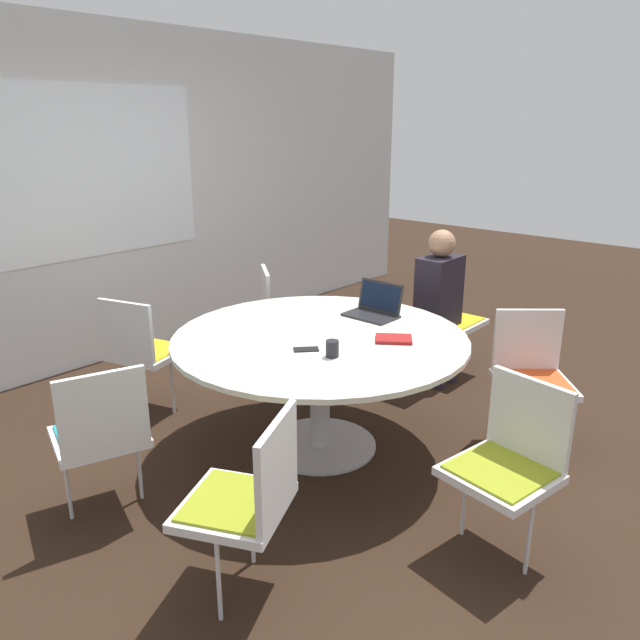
{
  "coord_description": "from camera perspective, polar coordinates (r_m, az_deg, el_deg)",
  "views": [
    {
      "loc": [
        -2.61,
        -2.3,
        1.96
      ],
      "look_at": [
        0.0,
        0.0,
        0.83
      ],
      "focal_mm": 35.0,
      "sensor_mm": 36.0,
      "label": 1
    }
  ],
  "objects": [
    {
      "name": "ground_plane",
      "position": [
        4.0,
        0.0,
        -11.44
      ],
      "size": [
        16.0,
        16.0,
        0.0
      ],
      "primitive_type": "plane",
      "color": "black"
    },
    {
      "name": "wall_back",
      "position": [
        5.39,
        -19.62,
        10.47
      ],
      "size": [
        8.0,
        0.07,
        2.7
      ],
      "color": "silver",
      "rests_on": "ground_plane"
    },
    {
      "name": "conference_table",
      "position": [
        3.73,
        0.0,
        -3.05
      ],
      "size": [
        1.75,
        1.75,
        0.73
      ],
      "color": "#B7B7BC",
      "rests_on": "ground_plane"
    },
    {
      "name": "chair_0",
      "position": [
        5.05,
        11.4,
        0.74
      ],
      "size": [
        0.44,
        0.42,
        0.84
      ],
      "rotation": [
        0.0,
        0.0,
        3.15
      ],
      "color": "silver",
      "rests_on": "ground_plane"
    },
    {
      "name": "chair_1",
      "position": [
        4.98,
        -3.47,
        0.8
      ],
      "size": [
        0.6,
        0.61,
        0.84
      ],
      "rotation": [
        0.0,
        0.0,
        4.05
      ],
      "color": "silver",
      "rests_on": "ground_plane"
    },
    {
      "name": "chair_2",
      "position": [
        4.39,
        -16.04,
        -2.29
      ],
      "size": [
        0.53,
        0.54,
        0.84
      ],
      "rotation": [
        0.0,
        0.0,
        5.01
      ],
      "color": "silver",
      "rests_on": "ground_plane"
    },
    {
      "name": "chair_3",
      "position": [
        3.32,
        -19.41,
        -9.4
      ],
      "size": [
        0.55,
        0.54,
        0.84
      ],
      "rotation": [
        0.0,
        0.0,
        5.96
      ],
      "color": "silver",
      "rests_on": "ground_plane"
    },
    {
      "name": "chair_4",
      "position": [
        2.67,
        -6.54,
        -15.47
      ],
      "size": [
        0.58,
        0.57,
        0.84
      ],
      "rotation": [
        0.0,
        0.0,
        6.73
      ],
      "color": "silver",
      "rests_on": "ground_plane"
    },
    {
      "name": "chair_5",
      "position": [
        3.04,
        16.98,
        -11.79
      ],
      "size": [
        0.49,
        0.5,
        0.84
      ],
      "rotation": [
        0.0,
        0.0,
        7.68
      ],
      "color": "silver",
      "rests_on": "ground_plane"
    },
    {
      "name": "chair_6",
      "position": [
        4.05,
        18.77,
        -4.29
      ],
      "size": [
        0.61,
        0.61,
        0.84
      ],
      "rotation": [
        0.0,
        0.0,
        8.57
      ],
      "color": "silver",
      "rests_on": "ground_plane"
    },
    {
      "name": "person_0",
      "position": [
        4.76,
        10.95,
        2.17
      ],
      "size": [
        0.36,
        0.26,
        1.19
      ],
      "rotation": [
        0.0,
        0.0,
        3.15
      ],
      "color": "#231E28",
      "rests_on": "ground_plane"
    },
    {
      "name": "laptop",
      "position": [
        4.08,
        5.0,
        1.16
      ],
      "size": [
        0.24,
        0.33,
        0.21
      ],
      "rotation": [
        0.0,
        0.0,
        -1.57
      ],
      "color": "#232326",
      "rests_on": "conference_table"
    },
    {
      "name": "spiral_notebook",
      "position": [
        3.64,
        6.75,
        -1.74
      ],
      "size": [
        0.24,
        0.26,
        0.02
      ],
      "color": "maroon",
      "rests_on": "conference_table"
    },
    {
      "name": "coffee_cup",
      "position": [
        3.36,
        1.13,
        -2.64
      ],
      "size": [
        0.07,
        0.07,
        0.09
      ],
      "color": "black",
      "rests_on": "conference_table"
    },
    {
      "name": "cell_phone",
      "position": [
        3.47,
        -1.28,
        -2.7
      ],
      "size": [
        0.15,
        0.15,
        0.01
      ],
      "color": "black",
      "rests_on": "conference_table"
    }
  ]
}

